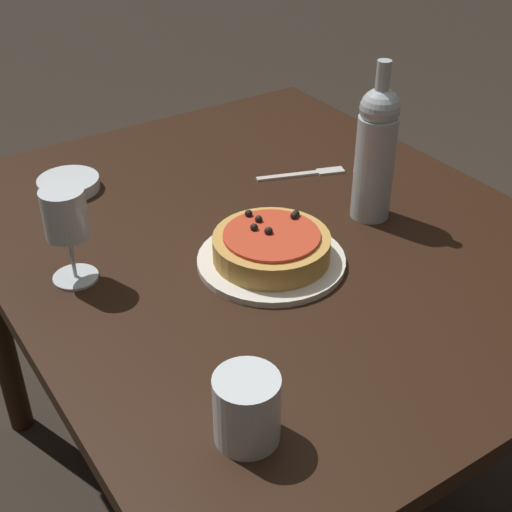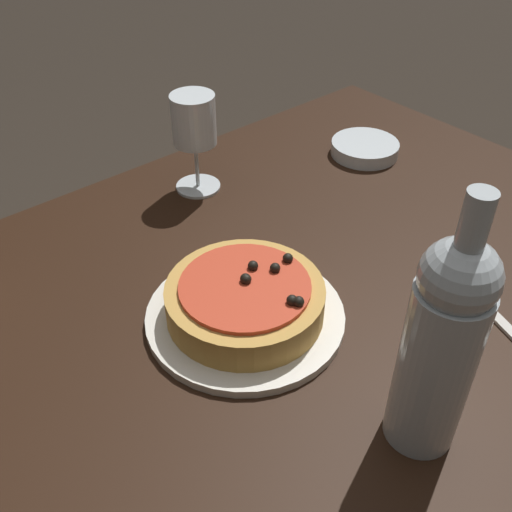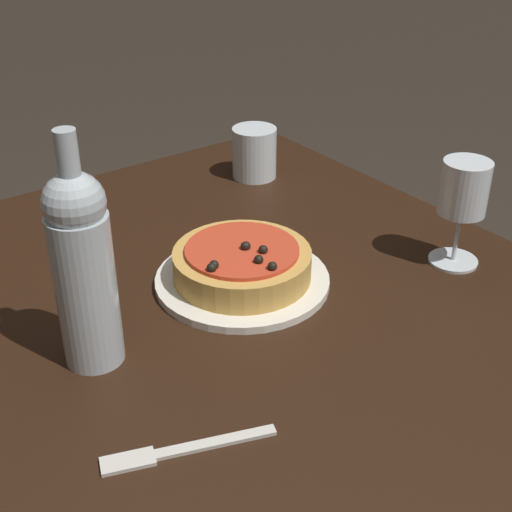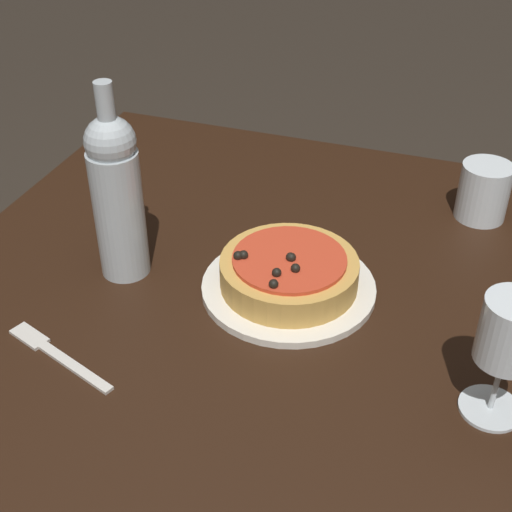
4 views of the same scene
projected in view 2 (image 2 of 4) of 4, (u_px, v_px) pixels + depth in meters
dining_table at (319, 355)px, 0.87m from camera, size 1.21×0.99×0.75m
dinner_plate at (245, 316)px, 0.80m from camera, size 0.26×0.26×0.01m
pizza at (245, 299)px, 0.78m from camera, size 0.21×0.21×0.06m
wine_glass at (194, 124)px, 0.98m from camera, size 0.08×0.08×0.17m
wine_bottle at (441, 344)px, 0.58m from camera, size 0.08×0.08×0.31m
side_bowl at (365, 148)px, 1.15m from camera, size 0.13×0.13×0.03m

